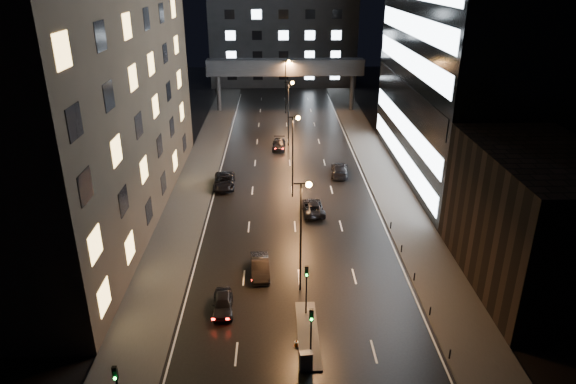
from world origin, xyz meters
name	(u,v)px	position (x,y,z in m)	size (l,w,h in m)	color
ground	(290,163)	(0.00, 40.00, 0.00)	(160.00, 160.00, 0.00)	black
sidewalk_left	(198,176)	(-12.50, 35.00, 0.07)	(5.00, 110.00, 0.15)	#383533
sidewalk_right	(383,174)	(12.50, 35.00, 0.07)	(5.00, 110.00, 0.15)	#383533
building_left	(68,31)	(-22.50, 24.00, 20.00)	(15.00, 48.00, 40.00)	#2D2319
building_right_low	(535,220)	(20.00, 9.00, 6.00)	(10.00, 18.00, 12.00)	black
building_far	(283,30)	(0.00, 98.00, 12.50)	(34.00, 14.00, 25.00)	#333335
skybridge	(285,68)	(0.00, 70.00, 8.34)	(30.00, 3.00, 10.00)	#333335
median_island	(308,334)	(0.30, 2.00, 0.07)	(1.60, 8.00, 0.15)	#383533
traffic_signal_near	(306,282)	(0.30, 4.49, 3.09)	(0.28, 0.34, 4.40)	black
traffic_signal_far	(311,327)	(0.30, -1.01, 3.09)	(0.28, 0.34, 4.40)	black
bollard_row	(422,294)	(10.20, 6.50, 0.45)	(0.12, 25.12, 0.90)	black
streetlight_near	(303,223)	(0.16, 8.00, 6.50)	(1.45, 0.50, 10.15)	black
streetlight_mid_a	(294,146)	(0.16, 28.00, 6.50)	(1.45, 0.50, 10.15)	black
streetlight_mid_b	(289,105)	(0.16, 48.00, 6.50)	(1.45, 0.50, 10.15)	black
streetlight_far	(287,80)	(0.16, 68.00, 6.50)	(1.45, 0.50, 10.15)	black
car_away_a	(223,303)	(-6.42, 5.22, 0.69)	(1.62, 4.03, 1.37)	black
car_away_b	(260,267)	(-3.54, 10.61, 0.76)	(1.61, 4.63, 1.53)	black
car_away_c	(224,181)	(-8.63, 31.26, 0.79)	(2.62, 5.68, 1.58)	black
car_away_d	(279,144)	(-1.50, 46.40, 0.71)	(2.00, 4.91, 1.43)	black
car_toward_a	(313,207)	(2.13, 23.42, 0.71)	(2.35, 5.09, 1.42)	black
car_toward_b	(339,169)	(6.58, 35.08, 0.81)	(2.26, 5.56, 1.61)	black
utility_cabinet	(306,360)	(-0.07, -1.70, 0.82)	(0.88, 0.53, 1.34)	#565558
cone_a	(296,343)	(-0.62, 0.77, 0.29)	(0.37, 0.37, 0.57)	#FF640D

